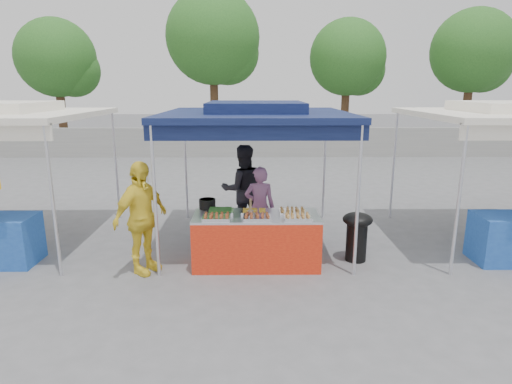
{
  "coord_description": "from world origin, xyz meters",
  "views": [
    {
      "loc": [
        -0.06,
        -6.59,
        2.82
      ],
      "look_at": [
        0.0,
        0.6,
        1.05
      ],
      "focal_mm": 30.0,
      "sensor_mm": 36.0,
      "label": 1
    }
  ],
  "objects_px": {
    "cooking_pot": "(207,204)",
    "helper_man": "(243,189)",
    "wok_burner": "(357,232)",
    "customer_person": "(141,218)",
    "vendor_woman": "(260,207)",
    "vendor_table": "(256,240)"
  },
  "relations": [
    {
      "from": "vendor_table",
      "to": "vendor_woman",
      "type": "relative_size",
      "value": 1.35
    },
    {
      "from": "wok_burner",
      "to": "helper_man",
      "type": "distance_m",
      "value": 2.43
    },
    {
      "from": "customer_person",
      "to": "helper_man",
      "type": "bearing_deg",
      "value": -6.14
    },
    {
      "from": "vendor_table",
      "to": "helper_man",
      "type": "relative_size",
      "value": 1.14
    },
    {
      "from": "cooking_pot",
      "to": "vendor_table",
      "type": "bearing_deg",
      "value": -24.69
    },
    {
      "from": "vendor_woman",
      "to": "customer_person",
      "type": "bearing_deg",
      "value": 32.73
    },
    {
      "from": "wok_burner",
      "to": "vendor_table",
      "type": "bearing_deg",
      "value": -154.98
    },
    {
      "from": "vendor_table",
      "to": "vendor_woman",
      "type": "distance_m",
      "value": 0.88
    },
    {
      "from": "wok_burner",
      "to": "customer_person",
      "type": "height_order",
      "value": "customer_person"
    },
    {
      "from": "customer_person",
      "to": "cooking_pot",
      "type": "bearing_deg",
      "value": -23.91
    },
    {
      "from": "vendor_table",
      "to": "helper_man",
      "type": "bearing_deg",
      "value": 98.63
    },
    {
      "from": "cooking_pot",
      "to": "wok_burner",
      "type": "xyz_separation_m",
      "value": [
        2.48,
        -0.19,
        -0.44
      ]
    },
    {
      "from": "vendor_table",
      "to": "cooking_pot",
      "type": "relative_size",
      "value": 7.3
    },
    {
      "from": "vendor_woman",
      "to": "helper_man",
      "type": "bearing_deg",
      "value": -66.57
    },
    {
      "from": "customer_person",
      "to": "vendor_table",
      "type": "bearing_deg",
      "value": -49.22
    },
    {
      "from": "cooking_pot",
      "to": "helper_man",
      "type": "bearing_deg",
      "value": 65.78
    },
    {
      "from": "vendor_table",
      "to": "wok_burner",
      "type": "relative_size",
      "value": 2.42
    },
    {
      "from": "wok_burner",
      "to": "helper_man",
      "type": "relative_size",
      "value": 0.47
    },
    {
      "from": "helper_man",
      "to": "vendor_woman",
      "type": "bearing_deg",
      "value": 98.82
    },
    {
      "from": "vendor_table",
      "to": "cooking_pot",
      "type": "distance_m",
      "value": 1.03
    },
    {
      "from": "wok_burner",
      "to": "customer_person",
      "type": "xyz_separation_m",
      "value": [
        -3.43,
        -0.43,
        0.39
      ]
    },
    {
      "from": "cooking_pot",
      "to": "wok_burner",
      "type": "relative_size",
      "value": 0.33
    }
  ]
}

